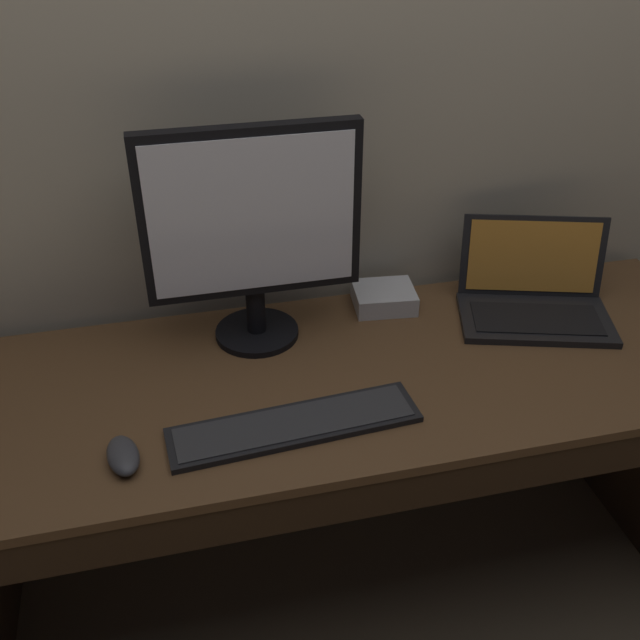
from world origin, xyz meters
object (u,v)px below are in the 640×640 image
object	(u,v)px
external_monitor	(252,227)
computer_mouse	(123,456)
laptop_black	(534,297)
wired_keyboard	(295,425)
external_drive_box	(384,298)

from	to	relation	value
external_monitor	computer_mouse	distance (m)	0.53
laptop_black	wired_keyboard	bearing A→B (deg)	-156.91
laptop_black	wired_keyboard	xyz separation A→B (m)	(-0.64, -0.27, -0.04)
external_monitor	external_drive_box	xyz separation A→B (m)	(0.32, 0.07, -0.26)
laptop_black	external_monitor	size ratio (longest dim) A/B	0.81
wired_keyboard	external_drive_box	xyz separation A→B (m)	(0.30, 0.39, 0.02)
laptop_black	external_monitor	xyz separation A→B (m)	(-0.66, 0.05, 0.24)
external_monitor	laptop_black	bearing A→B (deg)	-3.93
computer_mouse	external_drive_box	distance (m)	0.75
external_monitor	wired_keyboard	distance (m)	0.42
wired_keyboard	external_drive_box	world-z (taller)	external_drive_box
laptop_black	external_monitor	distance (m)	0.70
external_drive_box	computer_mouse	bearing A→B (deg)	-146.88
laptop_black	external_drive_box	bearing A→B (deg)	161.29
laptop_black	external_drive_box	distance (m)	0.36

